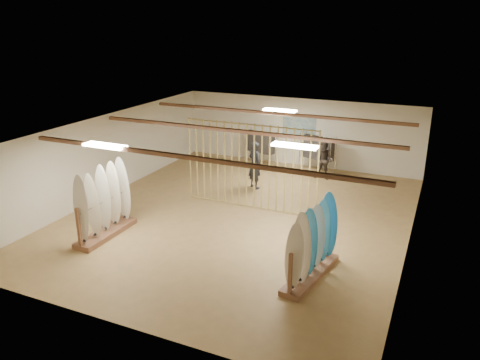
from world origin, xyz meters
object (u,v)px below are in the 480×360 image
at_px(clothing_rack_a, 260,142).
at_px(shopper_b, 324,158).
at_px(shopper_a, 255,162).
at_px(clothing_rack_b, 318,148).
at_px(rack_right, 312,253).
at_px(rack_left, 104,213).

bearing_deg(clothing_rack_a, shopper_b, 0.24).
distance_m(shopper_a, shopper_b, 2.83).
relative_size(clothing_rack_b, shopper_b, 0.91).
relative_size(rack_right, clothing_rack_a, 1.62).
height_order(clothing_rack_a, shopper_a, shopper_a).
relative_size(rack_left, clothing_rack_a, 1.48).
relative_size(rack_right, shopper_b, 1.39).
xyz_separation_m(rack_right, shopper_a, (-3.60, 5.22, 0.35)).
height_order(rack_right, shopper_a, shopper_a).
height_order(clothing_rack_a, clothing_rack_b, clothing_rack_b).
xyz_separation_m(rack_left, shopper_a, (2.34, 5.40, 0.29)).
height_order(clothing_rack_a, shopper_b, shopper_b).
distance_m(rack_right, clothing_rack_a, 9.20).
bearing_deg(shopper_a, clothing_rack_b, -89.30).
bearing_deg(clothing_rack_b, rack_left, -96.50).
relative_size(rack_left, shopper_a, 1.09).
bearing_deg(shopper_a, shopper_b, -105.21).
distance_m(rack_right, clothing_rack_b, 8.19).
bearing_deg(rack_left, clothing_rack_b, 63.95).
relative_size(rack_right, clothing_rack_b, 1.53).
distance_m(clothing_rack_a, shopper_b, 3.05).
distance_m(clothing_rack_b, shopper_a, 3.14).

